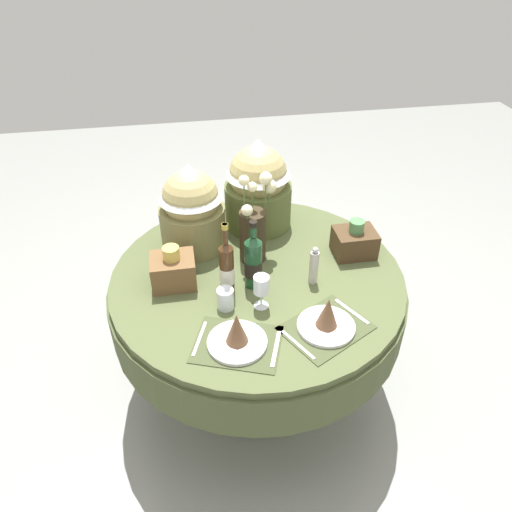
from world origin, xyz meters
The scene contains 14 objects.
ground centered at (0.00, 0.00, 0.00)m, with size 8.00×8.00×0.00m, color gray.
dining_table centered at (0.00, 0.00, 0.62)m, with size 1.41×1.41×0.77m.
place_setting_left centered at (-0.16, -0.43, 0.81)m, with size 0.41×0.36×0.16m.
place_setting_right centered at (0.22, -0.40, 0.81)m, with size 0.42×0.39×0.16m.
flower_vase centered at (0.00, 0.14, 0.94)m, with size 0.19×0.19×0.44m.
wine_bottle_left centered at (-0.15, -0.11, 0.91)m, with size 0.07×0.07×0.37m.
wine_bottle_centre centered at (-0.03, -0.07, 0.90)m, with size 0.08×0.08×0.34m.
wine_glass_left centered at (-0.02, -0.22, 0.88)m, with size 0.07×0.07×0.16m.
tumbler_near_left centered at (-0.17, -0.20, 0.82)m, with size 0.07×0.07×0.10m, color silver.
pepper_mill centered at (0.24, -0.10, 0.86)m, with size 0.04×0.04×0.20m.
gift_tub_back_left centered at (-0.27, 0.29, 1.00)m, with size 0.32×0.32×0.45m.
gift_tub_back_centre centered at (0.08, 0.44, 1.02)m, with size 0.35×0.35×0.49m.
woven_basket_side_left centered at (-0.39, 0.00, 0.84)m, with size 0.20×0.17×0.20m.
woven_basket_side_right centered at (0.50, 0.08, 0.84)m, with size 0.20×0.16×0.19m.
Camera 1 is at (-0.32, -1.76, 2.20)m, focal length 34.04 mm.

